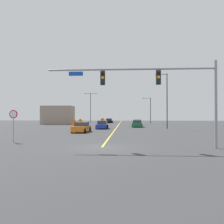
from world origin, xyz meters
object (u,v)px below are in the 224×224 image
at_px(stop_sign, 13,119).
at_px(street_lamp_near_left, 91,105).
at_px(traffic_signal_assembly, 157,83).
at_px(construction_sign_right_lane, 74,123).
at_px(car_green_mid, 137,124).
at_px(car_blue_approaching, 102,125).
at_px(car_orange_far, 82,127).
at_px(construction_sign_median_far, 80,122).
at_px(car_red_distant, 137,122).
at_px(construction_sign_right_shoulder, 102,121).
at_px(car_black_passing, 109,121).
at_px(street_lamp_far_left, 166,98).
at_px(street_lamp_mid_right, 150,109).

bearing_deg(stop_sign, street_lamp_near_left, 91.51).
relative_size(traffic_signal_assembly, construction_sign_right_lane, 7.03).
distance_m(stop_sign, car_green_mid, 28.05).
distance_m(car_blue_approaching, car_orange_far, 8.34).
height_order(stop_sign, construction_sign_right_lane, stop_sign).
distance_m(construction_sign_median_far, car_orange_far, 8.58).
xyz_separation_m(construction_sign_median_far, car_red_distant, (10.81, 15.48, -0.50)).
height_order(car_red_distant, car_blue_approaching, car_blue_approaching).
height_order(construction_sign_right_shoulder, car_black_passing, construction_sign_right_shoulder).
xyz_separation_m(construction_sign_median_far, construction_sign_right_shoulder, (3.04, 8.82, 0.01)).
height_order(car_green_mid, car_orange_far, car_orange_far).
bearing_deg(construction_sign_median_far, street_lamp_far_left, 1.85).
xyz_separation_m(stop_sign, street_lamp_near_left, (-1.41, 53.28, 3.56)).
distance_m(car_black_passing, car_blue_approaching, 27.74).
distance_m(traffic_signal_assembly, street_lamp_near_left, 57.91).
distance_m(construction_sign_right_shoulder, car_orange_far, 17.22).
bearing_deg(stop_sign, car_orange_far, 71.00).
xyz_separation_m(street_lamp_near_left, car_orange_far, (5.38, -41.75, -4.93)).
xyz_separation_m(traffic_signal_assembly, street_lamp_far_left, (4.83, 23.30, 0.53)).
xyz_separation_m(street_lamp_near_left, street_lamp_far_left, (18.77, -32.90, -0.26)).
bearing_deg(car_blue_approaching, car_orange_far, -104.38).
distance_m(street_lamp_mid_right, car_green_mid, 19.88).
bearing_deg(stop_sign, traffic_signal_assembly, -13.11).
bearing_deg(street_lamp_near_left, street_lamp_far_left, -60.30).
height_order(traffic_signal_assembly, car_blue_approaching, traffic_signal_assembly).
height_order(construction_sign_median_far, car_blue_approaching, construction_sign_median_far).
bearing_deg(car_red_distant, car_black_passing, 122.85).
bearing_deg(construction_sign_right_shoulder, car_green_mid, -26.15).
xyz_separation_m(stop_sign, construction_sign_median_far, (2.07, 19.89, -0.92)).
bearing_deg(street_lamp_near_left, car_black_passing, -42.21).
xyz_separation_m(traffic_signal_assembly, car_blue_approaching, (-6.49, 22.53, -4.17)).
xyz_separation_m(street_lamp_mid_right, car_black_passing, (-11.81, 3.17, -3.47)).
distance_m(car_black_passing, car_green_mid, 23.39).
height_order(traffic_signal_assembly, stop_sign, traffic_signal_assembly).
xyz_separation_m(street_lamp_near_left, construction_sign_median_far, (3.48, -33.39, -4.48)).
height_order(street_lamp_far_left, car_black_passing, street_lamp_far_left).
distance_m(street_lamp_far_left, car_green_mid, 8.26).
bearing_deg(car_orange_far, construction_sign_right_shoulder, 86.19).
distance_m(car_black_passing, car_orange_far, 35.82).
relative_size(construction_sign_right_lane, car_orange_far, 0.39).
relative_size(street_lamp_far_left, construction_sign_right_lane, 5.43).
bearing_deg(car_black_passing, car_orange_far, -91.89).
relative_size(street_lamp_near_left, construction_sign_median_far, 5.34).
relative_size(construction_sign_median_far, car_red_distant, 0.39).
bearing_deg(stop_sign, car_black_passing, 83.79).
bearing_deg(car_red_distant, street_lamp_far_left, -73.35).
xyz_separation_m(street_lamp_near_left, car_red_distant, (14.29, -17.92, -4.98)).
height_order(street_lamp_mid_right, car_orange_far, street_lamp_mid_right).
bearing_deg(construction_sign_right_lane, street_lamp_near_left, 95.37).
bearing_deg(construction_sign_right_shoulder, street_lamp_far_left, -34.21).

